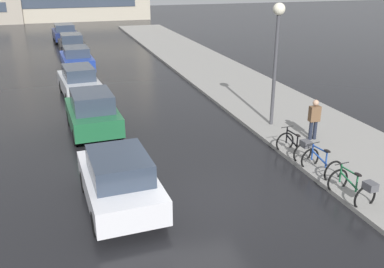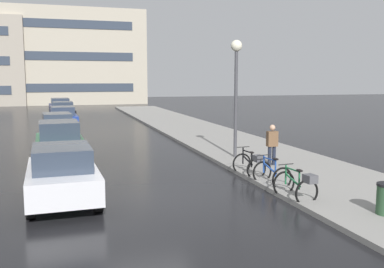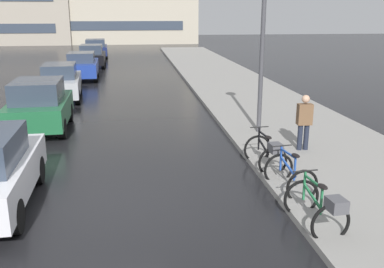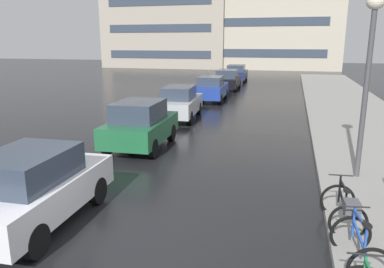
{
  "view_description": "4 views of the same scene",
  "coord_description": "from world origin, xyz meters",
  "px_view_note": "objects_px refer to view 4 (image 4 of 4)",
  "views": [
    {
      "loc": [
        -3.69,
        -10.1,
        6.19
      ],
      "look_at": [
        0.41,
        2.66,
        1.02
      ],
      "focal_mm": 40.0,
      "sensor_mm": 36.0,
      "label": 1
    },
    {
      "loc": [
        -2.28,
        -11.68,
        3.42
      ],
      "look_at": [
        1.71,
        1.61,
        1.63
      ],
      "focal_mm": 40.0,
      "sensor_mm": 36.0,
      "label": 2
    },
    {
      "loc": [
        0.7,
        -8.04,
        3.85
      ],
      "look_at": [
        2.01,
        1.71,
        1.05
      ],
      "focal_mm": 40.0,
      "sensor_mm": 36.0,
      "label": 3
    },
    {
      "loc": [
        2.73,
        -5.78,
        3.76
      ],
      "look_at": [
        -0.26,
        5.39,
        0.92
      ],
      "focal_mm": 35.0,
      "sensor_mm": 36.0,
      "label": 4
    }
  ],
  "objects_px": {
    "car_black": "(227,80)",
    "car_navy": "(236,73)",
    "bicycle_third": "(344,209)",
    "car_white": "(32,187)",
    "streetlamp": "(371,47)",
    "bicycle_second": "(360,249)",
    "car_green": "(140,124)",
    "car_silver": "(179,103)",
    "car_blue": "(211,89)"
  },
  "relations": [
    {
      "from": "car_green",
      "to": "car_blue",
      "type": "xyz_separation_m",
      "value": [
        0.13,
        11.54,
        -0.04
      ]
    },
    {
      "from": "bicycle_third",
      "to": "car_white",
      "type": "bearing_deg",
      "value": -167.98
    },
    {
      "from": "car_blue",
      "to": "car_silver",
      "type": "bearing_deg",
      "value": -92.62
    },
    {
      "from": "car_white",
      "to": "car_black",
      "type": "height_order",
      "value": "car_black"
    },
    {
      "from": "car_white",
      "to": "car_silver",
      "type": "height_order",
      "value": "car_silver"
    },
    {
      "from": "car_green",
      "to": "streetlamp",
      "type": "relative_size",
      "value": 0.76
    },
    {
      "from": "bicycle_second",
      "to": "car_green",
      "type": "xyz_separation_m",
      "value": [
        -6.5,
        6.16,
        0.46
      ]
    },
    {
      "from": "car_black",
      "to": "car_green",
      "type": "bearing_deg",
      "value": -90.5
    },
    {
      "from": "car_green",
      "to": "car_navy",
      "type": "height_order",
      "value": "car_green"
    },
    {
      "from": "car_black",
      "to": "car_navy",
      "type": "xyz_separation_m",
      "value": [
        -0.26,
        6.7,
        0.01
      ]
    },
    {
      "from": "car_silver",
      "to": "car_navy",
      "type": "distance_m",
      "value": 18.93
    },
    {
      "from": "bicycle_second",
      "to": "streetlamp",
      "type": "xyz_separation_m",
      "value": [
        0.62,
        4.54,
        3.23
      ]
    },
    {
      "from": "streetlamp",
      "to": "bicycle_second",
      "type": "bearing_deg",
      "value": -97.76
    },
    {
      "from": "car_black",
      "to": "car_navy",
      "type": "height_order",
      "value": "car_black"
    },
    {
      "from": "car_blue",
      "to": "bicycle_second",
      "type": "bearing_deg",
      "value": -70.19
    },
    {
      "from": "car_navy",
      "to": "car_silver",
      "type": "bearing_deg",
      "value": -90.16
    },
    {
      "from": "streetlamp",
      "to": "car_blue",
      "type": "bearing_deg",
      "value": 117.99
    },
    {
      "from": "car_green",
      "to": "car_black",
      "type": "distance_m",
      "value": 17.63
    },
    {
      "from": "car_green",
      "to": "car_navy",
      "type": "bearing_deg",
      "value": 90.24
    },
    {
      "from": "car_white",
      "to": "bicycle_third",
      "type": "bearing_deg",
      "value": 12.02
    },
    {
      "from": "bicycle_second",
      "to": "streetlamp",
      "type": "distance_m",
      "value": 5.61
    },
    {
      "from": "car_blue",
      "to": "car_black",
      "type": "height_order",
      "value": "car_black"
    },
    {
      "from": "bicycle_second",
      "to": "car_green",
      "type": "relative_size",
      "value": 0.32
    },
    {
      "from": "car_white",
      "to": "car_navy",
      "type": "xyz_separation_m",
      "value": [
        -0.22,
        30.44,
        0.01
      ]
    },
    {
      "from": "bicycle_second",
      "to": "streetlamp",
      "type": "height_order",
      "value": "streetlamp"
    },
    {
      "from": "bicycle_third",
      "to": "car_white",
      "type": "distance_m",
      "value": 6.44
    },
    {
      "from": "bicycle_third",
      "to": "car_blue",
      "type": "relative_size",
      "value": 0.33
    },
    {
      "from": "car_green",
      "to": "car_navy",
      "type": "distance_m",
      "value": 24.33
    },
    {
      "from": "bicycle_second",
      "to": "car_white",
      "type": "xyz_separation_m",
      "value": [
        -6.38,
        0.05,
        0.41
      ]
    },
    {
      "from": "car_green",
      "to": "car_silver",
      "type": "bearing_deg",
      "value": 91.64
    },
    {
      "from": "streetlamp",
      "to": "bicycle_third",
      "type": "bearing_deg",
      "value": -102.68
    },
    {
      "from": "car_white",
      "to": "car_green",
      "type": "xyz_separation_m",
      "value": [
        -0.12,
        6.11,
        0.05
      ]
    },
    {
      "from": "bicycle_second",
      "to": "streetlamp",
      "type": "bearing_deg",
      "value": 82.24
    },
    {
      "from": "bicycle_third",
      "to": "car_green",
      "type": "relative_size",
      "value": 0.37
    },
    {
      "from": "car_black",
      "to": "streetlamp",
      "type": "distance_m",
      "value": 20.67
    },
    {
      "from": "car_black",
      "to": "car_navy",
      "type": "bearing_deg",
      "value": 92.2
    },
    {
      "from": "car_green",
      "to": "car_silver",
      "type": "xyz_separation_m",
      "value": [
        -0.15,
        5.4,
        -0.04
      ]
    },
    {
      "from": "bicycle_third",
      "to": "streetlamp",
      "type": "bearing_deg",
      "value": 77.32
    },
    {
      "from": "car_black",
      "to": "car_navy",
      "type": "relative_size",
      "value": 0.98
    },
    {
      "from": "car_green",
      "to": "streetlamp",
      "type": "bearing_deg",
      "value": -12.84
    },
    {
      "from": "car_white",
      "to": "car_silver",
      "type": "relative_size",
      "value": 0.92
    },
    {
      "from": "car_navy",
      "to": "streetlamp",
      "type": "relative_size",
      "value": 0.87
    },
    {
      "from": "car_green",
      "to": "car_blue",
      "type": "height_order",
      "value": "car_green"
    },
    {
      "from": "car_blue",
      "to": "streetlamp",
      "type": "bearing_deg",
      "value": -62.01
    },
    {
      "from": "car_white",
      "to": "streetlamp",
      "type": "bearing_deg",
      "value": 32.66
    },
    {
      "from": "car_silver",
      "to": "car_blue",
      "type": "relative_size",
      "value": 1.0
    },
    {
      "from": "car_white",
      "to": "streetlamp",
      "type": "height_order",
      "value": "streetlamp"
    },
    {
      "from": "car_green",
      "to": "car_silver",
      "type": "distance_m",
      "value": 5.41
    },
    {
      "from": "car_navy",
      "to": "streetlamp",
      "type": "height_order",
      "value": "streetlamp"
    },
    {
      "from": "car_black",
      "to": "streetlamp",
      "type": "bearing_deg",
      "value": -70.11
    }
  ]
}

